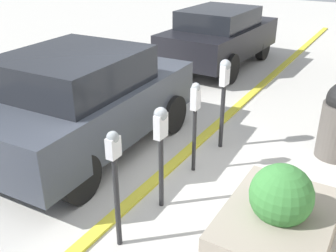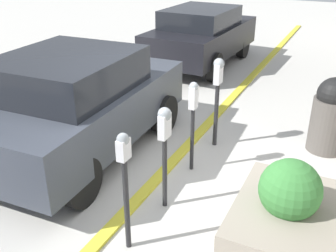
# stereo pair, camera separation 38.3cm
# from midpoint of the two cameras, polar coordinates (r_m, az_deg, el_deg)

# --- Properties ---
(ground_plane) EXTENTS (40.00, 40.00, 0.00)m
(ground_plane) POSITION_cam_midpoint_polar(r_m,az_deg,el_deg) (5.61, 1.27, -7.86)
(ground_plane) COLOR beige
(curb_strip) EXTENTS (24.50, 0.16, 0.04)m
(curb_strip) POSITION_cam_midpoint_polar(r_m,az_deg,el_deg) (5.63, 0.55, -7.46)
(curb_strip) COLOR gold
(curb_strip) RESTS_ON ground_plane
(parking_meter_nearest) EXTENTS (0.15, 0.13, 1.40)m
(parking_meter_nearest) POSITION_cam_midpoint_polar(r_m,az_deg,el_deg) (4.02, -5.01, -6.49)
(parking_meter_nearest) COLOR #232326
(parking_meter_nearest) RESTS_ON ground_plane
(parking_meter_second) EXTENTS (0.19, 0.16, 1.35)m
(parking_meter_second) POSITION_cam_midpoint_polar(r_m,az_deg,el_deg) (4.61, 1.33, -1.41)
(parking_meter_second) COLOR #232326
(parking_meter_second) RESTS_ON ground_plane
(parking_meter_middle) EXTENTS (0.15, 0.12, 1.35)m
(parking_meter_middle) POSITION_cam_midpoint_polar(r_m,az_deg,el_deg) (5.43, 5.98, 2.24)
(parking_meter_middle) COLOR #232326
(parking_meter_middle) RESTS_ON ground_plane
(parking_meter_fourth) EXTENTS (0.20, 0.17, 1.47)m
(parking_meter_fourth) POSITION_cam_midpoint_polar(r_m,az_deg,el_deg) (6.13, 9.93, 5.77)
(parking_meter_fourth) COLOR #232326
(parking_meter_fourth) RESTS_ON ground_plane
(planter_box) EXTENTS (1.51, 1.05, 1.11)m
(planter_box) POSITION_cam_midpoint_polar(r_m,az_deg,el_deg) (4.38, 18.00, -13.74)
(planter_box) COLOR gray
(planter_box) RESTS_ON ground_plane
(parked_car_middle) EXTENTS (3.90, 2.10, 1.61)m
(parked_car_middle) POSITION_cam_midpoint_polar(r_m,az_deg,el_deg) (6.21, -10.67, 3.75)
(parked_car_middle) COLOR #383D47
(parked_car_middle) RESTS_ON ground_plane
(parked_car_rear) EXTENTS (3.96, 1.89, 1.53)m
(parked_car_rear) POSITION_cam_midpoint_polar(r_m,az_deg,el_deg) (10.67, 8.59, 12.80)
(parked_car_rear) COLOR black
(parked_car_rear) RESTS_ON ground_plane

